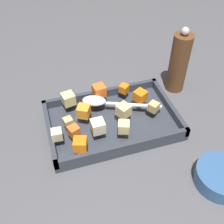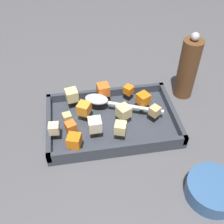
{
  "view_description": "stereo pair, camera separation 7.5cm",
  "coord_description": "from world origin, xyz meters",
  "px_view_note": "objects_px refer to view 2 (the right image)",
  "views": [
    {
      "loc": [
        0.14,
        0.52,
        0.57
      ],
      "look_at": [
        -0.02,
        0.01,
        0.05
      ],
      "focal_mm": 43.81,
      "sensor_mm": 36.0,
      "label": 1
    },
    {
      "loc": [
        0.07,
        0.53,
        0.57
      ],
      "look_at": [
        -0.02,
        0.01,
        0.05
      ],
      "focal_mm": 43.81,
      "sensor_mm": 36.0,
      "label": 2
    }
  ],
  "objects_px": {
    "pepper_mill": "(188,69)",
    "baking_dish": "(112,122)",
    "small_prep_bowl": "(213,190)",
    "serving_spoon": "(101,100)"
  },
  "relations": [
    {
      "from": "baking_dish",
      "to": "serving_spoon",
      "type": "xyz_separation_m",
      "value": [
        0.02,
        -0.05,
        0.04
      ]
    },
    {
      "from": "baking_dish",
      "to": "pepper_mill",
      "type": "bearing_deg",
      "value": -158.03
    },
    {
      "from": "baking_dish",
      "to": "pepper_mill",
      "type": "relative_size",
      "value": 1.68
    },
    {
      "from": "baking_dish",
      "to": "pepper_mill",
      "type": "distance_m",
      "value": 0.28
    },
    {
      "from": "baking_dish",
      "to": "pepper_mill",
      "type": "height_order",
      "value": "pepper_mill"
    },
    {
      "from": "pepper_mill",
      "to": "baking_dish",
      "type": "bearing_deg",
      "value": 21.97
    },
    {
      "from": "baking_dish",
      "to": "small_prep_bowl",
      "type": "xyz_separation_m",
      "value": [
        -0.19,
        0.25,
        0.01
      ]
    },
    {
      "from": "baking_dish",
      "to": "serving_spoon",
      "type": "height_order",
      "value": "serving_spoon"
    },
    {
      "from": "serving_spoon",
      "to": "pepper_mill",
      "type": "height_order",
      "value": "pepper_mill"
    },
    {
      "from": "pepper_mill",
      "to": "small_prep_bowl",
      "type": "relative_size",
      "value": 1.76
    }
  ]
}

